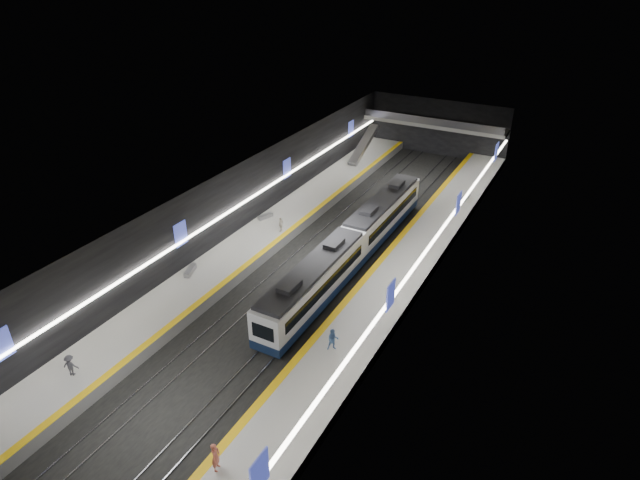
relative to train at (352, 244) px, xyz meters
The scene contains 25 objects.
ground 3.55m from the train, 153.87° to the right, with size 70.00×70.00×0.00m, color black.
ceiling 6.44m from the train, 153.87° to the right, with size 20.00×70.00×0.04m, color beige.
wall_left 12.69m from the train, behind, with size 0.04×70.00×8.00m, color black.
wall_right 7.81m from the train, ahead, with size 0.04×70.00×8.00m, color black.
wall_back 33.91m from the train, 94.23° to the left, with size 20.00×0.04×8.00m, color black.
platform_left 10.22m from the train, behind, with size 5.00×70.00×1.00m, color slate.
tile_surface_left 10.14m from the train, behind, with size 5.00×70.00×0.02m, color #B5B5AF.
tactile_strip_left 7.98m from the train, behind, with size 0.60×70.00×0.02m, color yellow.
platform_right 5.42m from the train, 13.78° to the right, with size 5.00×70.00×1.00m, color slate.
tile_surface_right 5.28m from the train, 13.78° to the right, with size 5.00×70.00×0.02m, color #B5B5AF.
tactile_strip_right 3.28m from the train, 23.65° to the right, with size 0.60×70.00×0.02m, color yellow.
rails 3.51m from the train, 153.87° to the right, with size 6.52×70.00×0.12m.
train is the anchor object (origin of this frame).
ad_posters 3.41m from the train, behind, with size 19.94×53.50×2.20m.
cove_light_left 12.46m from the train, behind, with size 0.25×68.60×0.12m, color white.
cove_light_right 7.57m from the train, ahead, with size 0.25×68.60×0.12m, color white.
mezzanine_bridge 31.93m from the train, 94.51° to the left, with size 20.00×3.00×1.50m.
escalator 26.73m from the train, 111.98° to the left, with size 1.20×8.00×0.60m, color #99999E.
bench_left_near 15.03m from the train, 139.72° to the right, with size 0.53×1.91×0.47m, color #99999E.
bench_left_far 11.94m from the train, 166.75° to the left, with size 0.49×1.76×0.43m, color #99999E.
bench_right_far 18.90m from the train, 71.02° to the left, with size 0.50×1.78×0.44m, color #99999E.
passenger_right_a 25.22m from the train, 82.04° to the right, with size 0.70×0.46×1.93m, color #D5664F.
passenger_right_b 13.64m from the train, 70.36° to the right, with size 0.85×0.66×1.74m, color #547CB7.
passenger_left_a 8.54m from the train, behind, with size 0.92×0.38×1.57m, color silver.
passenger_left_b 25.66m from the train, 112.77° to the right, with size 1.06×0.61×1.64m, color #42424A.
Camera 1 is at (20.62, -38.68, 26.85)m, focal length 30.00 mm.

